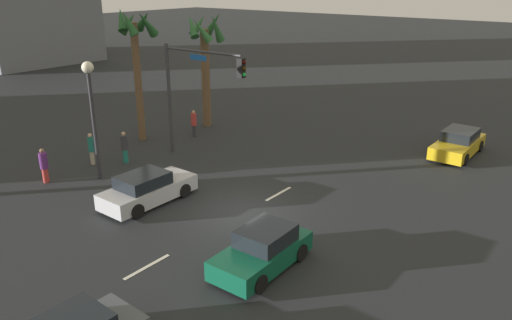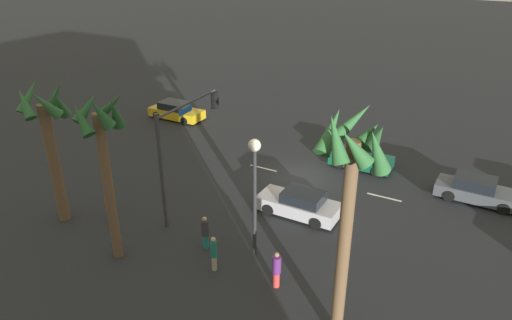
# 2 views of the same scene
# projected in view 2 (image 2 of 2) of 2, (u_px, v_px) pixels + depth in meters

# --- Properties ---
(ground_plane) EXTENTS (220.00, 220.00, 0.00)m
(ground_plane) POSITION_uv_depth(u_px,v_px,m) (300.00, 177.00, 29.11)
(ground_plane) COLOR #232628
(lane_stripe_2) EXTENTS (1.99, 0.14, 0.01)m
(lane_stripe_2) POSITION_uv_depth(u_px,v_px,m) (384.00, 197.00, 26.79)
(lane_stripe_2) COLOR silver
(lane_stripe_2) RESTS_ON ground_plane
(lane_stripe_3) EXTENTS (1.93, 0.14, 0.01)m
(lane_stripe_3) POSITION_uv_depth(u_px,v_px,m) (263.00, 168.00, 30.22)
(lane_stripe_3) COLOR silver
(lane_stripe_3) RESTS_ON ground_plane
(car_0) EXTENTS (4.40, 1.92, 1.41)m
(car_0) POSITION_uv_depth(u_px,v_px,m) (299.00, 204.00, 24.85)
(car_0) COLOR #B7B7BC
(car_0) RESTS_ON ground_plane
(car_2) EXTENTS (4.55, 1.95, 1.41)m
(car_2) POSITION_uv_depth(u_px,v_px,m) (176.00, 111.00, 38.41)
(car_2) COLOR gold
(car_2) RESTS_ON ground_plane
(car_4) EXTENTS (4.57, 1.96, 1.41)m
(car_4) POSITION_uv_depth(u_px,v_px,m) (477.00, 190.00, 26.20)
(car_4) COLOR #474C51
(car_4) RESTS_ON ground_plane
(car_5) EXTENTS (3.93, 1.89, 1.44)m
(car_5) POSITION_uv_depth(u_px,v_px,m) (361.00, 158.00, 30.09)
(car_5) COLOR #0F5138
(car_5) RESTS_ON ground_plane
(traffic_signal) EXTENTS (0.40, 5.46, 6.13)m
(traffic_signal) POSITION_uv_depth(u_px,v_px,m) (182.00, 139.00, 23.82)
(traffic_signal) COLOR #38383D
(traffic_signal) RESTS_ON ground_plane
(streetlamp) EXTENTS (0.56, 0.56, 5.80)m
(streetlamp) POSITION_uv_depth(u_px,v_px,m) (255.00, 175.00, 20.30)
(streetlamp) COLOR #2D2D33
(streetlamp) RESTS_ON ground_plane
(pedestrian_0) EXTENTS (0.42, 0.42, 1.73)m
(pedestrian_0) POSITION_uv_depth(u_px,v_px,m) (214.00, 253.00, 20.51)
(pedestrian_0) COLOR #B2A58C
(pedestrian_0) RESTS_ON ground_plane
(pedestrian_1) EXTENTS (0.49, 0.49, 1.73)m
(pedestrian_1) POSITION_uv_depth(u_px,v_px,m) (205.00, 232.00, 22.00)
(pedestrian_1) COLOR #1E7266
(pedestrian_1) RESTS_ON ground_plane
(pedestrian_2) EXTENTS (0.45, 0.45, 1.74)m
(pedestrian_2) POSITION_uv_depth(u_px,v_px,m) (276.00, 269.00, 19.52)
(pedestrian_2) COLOR #BF3833
(pedestrian_2) RESTS_ON ground_plane
(pedestrian_3) EXTENTS (0.43, 0.43, 1.67)m
(pedestrian_3) POSITION_uv_depth(u_px,v_px,m) (109.00, 207.00, 24.16)
(pedestrian_3) COLOR #333338
(pedestrian_3) RESTS_ON ground_plane
(palm_tree_0) EXTENTS (2.48, 2.49, 7.48)m
(palm_tree_0) POSITION_uv_depth(u_px,v_px,m) (48.00, 129.00, 22.60)
(palm_tree_0) COLOR brown
(palm_tree_0) RESTS_ON ground_plane
(palm_tree_1) EXTENTS (2.45, 2.50, 8.90)m
(palm_tree_1) POSITION_uv_depth(u_px,v_px,m) (351.00, 177.00, 14.73)
(palm_tree_1) COLOR brown
(palm_tree_1) RESTS_ON ground_plane
(palm_tree_2) EXTENTS (2.30, 2.48, 7.90)m
(palm_tree_2) POSITION_uv_depth(u_px,v_px,m) (103.00, 142.00, 19.47)
(palm_tree_2) COLOR brown
(palm_tree_2) RESTS_ON ground_plane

